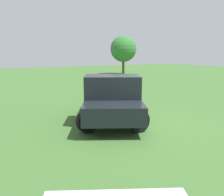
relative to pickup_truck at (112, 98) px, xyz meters
name	(u,v)px	position (x,y,z in m)	size (l,w,h in m)	color
ground_plane	(139,123)	(0.70, -0.78, -0.93)	(80.00, 80.00, 0.00)	#3D662D
pickup_truck	(112,98)	(0.00, 0.00, 0.00)	(4.00, 4.96, 1.80)	black
tree_back_right	(123,49)	(12.67, 18.02, 2.23)	(3.28, 3.28, 4.81)	brown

